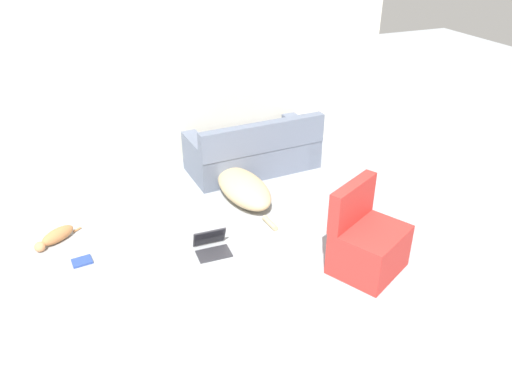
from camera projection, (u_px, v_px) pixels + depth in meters
name	position (u px, v px, depth m)	size (l,w,h in m)	color
ground_plane	(287.00, 361.00, 3.93)	(20.00, 20.00, 0.00)	#999EA3
wall_back	(162.00, 64.00, 6.37)	(6.50, 0.06, 2.80)	beige
couch	(253.00, 152.00, 6.74)	(1.77, 0.92, 0.78)	slate
dog	(242.00, 186.00, 6.11)	(0.60, 1.54, 0.32)	tan
cat	(55.00, 237.00, 5.31)	(0.51, 0.38, 0.15)	#BC7A47
laptop_open	(211.00, 244.00, 5.19)	(0.35, 0.32, 0.22)	#2D2D33
book_blue	(82.00, 261.00, 5.03)	(0.21, 0.17, 0.02)	#28428E
side_chair	(366.00, 242.00, 4.82)	(0.86, 0.82, 0.88)	#B72D28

